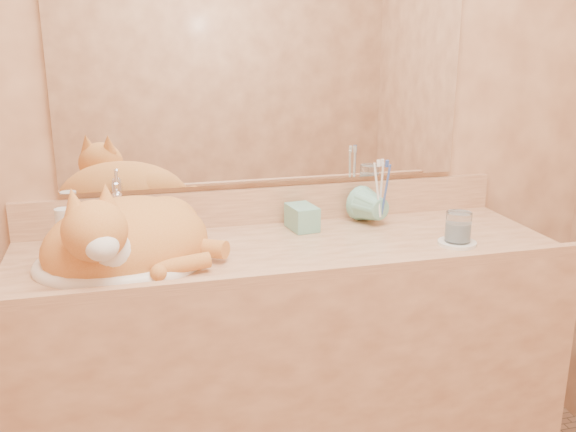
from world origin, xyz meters
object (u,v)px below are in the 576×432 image
object	(u,v)px
toothbrush_cup	(381,211)
water_glass	(458,227)
sink_basin	(120,240)
soap_dispenser	(310,207)
cat	(125,237)
vanity_counter	(289,376)

from	to	relation	value
toothbrush_cup	water_glass	bearing A→B (deg)	-54.76
water_glass	sink_basin	bearing A→B (deg)	175.20
sink_basin	soap_dispenser	xyz separation A→B (m)	(0.57, 0.13, 0.02)
cat	toothbrush_cup	distance (m)	0.82
vanity_counter	cat	xyz separation A→B (m)	(-0.46, -0.03, 0.51)
water_glass	toothbrush_cup	bearing A→B (deg)	125.24
cat	soap_dispenser	world-z (taller)	cat
soap_dispenser	toothbrush_cup	world-z (taller)	soap_dispenser
vanity_counter	cat	world-z (taller)	cat
toothbrush_cup	sink_basin	bearing A→B (deg)	-170.49
vanity_counter	toothbrush_cup	xyz separation A→B (m)	(0.34, 0.12, 0.48)
sink_basin	cat	size ratio (longest dim) A/B	0.97
sink_basin	cat	distance (m)	0.02
vanity_counter	sink_basin	world-z (taller)	sink_basin
vanity_counter	toothbrush_cup	world-z (taller)	toothbrush_cup
soap_dispenser	toothbrush_cup	bearing A→B (deg)	-5.39
cat	water_glass	distance (m)	0.96
cat	soap_dispenser	distance (m)	0.58
soap_dispenser	water_glass	distance (m)	0.45
soap_dispenser	vanity_counter	bearing A→B (deg)	-139.80
toothbrush_cup	vanity_counter	bearing A→B (deg)	-160.93
vanity_counter	water_glass	size ratio (longest dim) A/B	17.87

